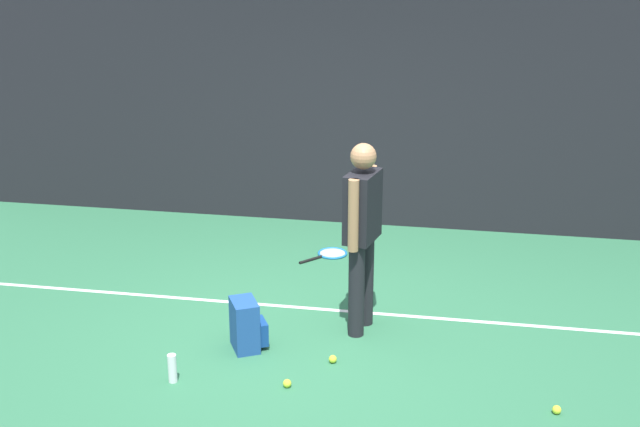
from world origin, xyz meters
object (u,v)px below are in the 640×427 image
tennis_racket (330,254)px  tennis_ball_by_fence (557,410)px  backpack (247,326)px  tennis_ball_near_player (333,359)px  tennis_ball_mid_court (287,383)px  tennis_player (362,227)px  water_bottle (172,368)px

tennis_racket → tennis_ball_by_fence: size_ratio=8.73×
backpack → tennis_ball_near_player: bearing=-127.3°
backpack → tennis_ball_mid_court: bearing=-168.2°
tennis_ball_near_player → backpack: bearing=170.9°
tennis_player → backpack: tennis_player is taller
tennis_player → tennis_ball_near_player: tennis_player is taller
tennis_ball_mid_court → water_bottle: water_bottle is taller
tennis_racket → tennis_ball_mid_court: bearing=-135.9°
backpack → tennis_ball_mid_court: (0.47, -0.56, -0.18)m
tennis_ball_by_fence → tennis_ball_mid_court: same height
tennis_ball_near_player → tennis_ball_by_fence: size_ratio=1.00×
backpack → tennis_ball_by_fence: bearing=-131.1°
tennis_racket → backpack: backpack is taller
tennis_racket → backpack: bearing=-147.5°
tennis_player → tennis_ball_by_fence: size_ratio=25.76×
tennis_ball_near_player → tennis_ball_by_fence: bearing=-14.5°
tennis_ball_by_fence → tennis_ball_mid_court: size_ratio=1.00×
backpack → tennis_ball_by_fence: 2.58m
backpack → water_bottle: 0.78m
backpack → tennis_ball_by_fence: size_ratio=6.67×
backpack → tennis_ball_mid_court: backpack is taller
tennis_ball_mid_court → tennis_ball_by_fence: bearing=-0.3°
tennis_ball_mid_court → tennis_ball_near_player: bearing=57.0°
tennis_ball_near_player → water_bottle: bearing=-156.4°
tennis_player → backpack: size_ratio=3.86×
tennis_racket → backpack: 2.24m
tennis_ball_near_player → tennis_ball_by_fence: 1.81m
backpack → tennis_ball_near_player: 0.79m
backpack → tennis_ball_near_player: size_ratio=6.67×
tennis_ball_near_player → tennis_ball_mid_court: 0.53m
tennis_ball_by_fence → water_bottle: (-2.94, -0.07, 0.08)m
tennis_ball_near_player → water_bottle: water_bottle is taller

